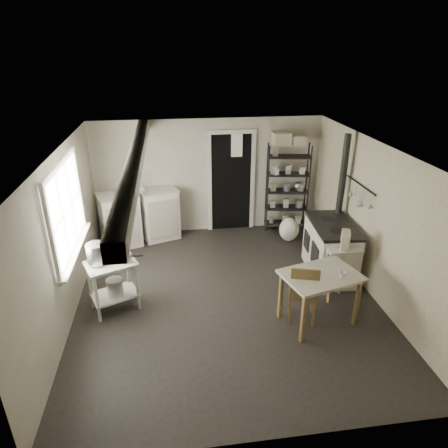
{
  "coord_description": "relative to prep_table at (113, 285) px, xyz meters",
  "views": [
    {
      "loc": [
        -0.76,
        -5.13,
        3.6
      ],
      "look_at": [
        0.0,
        0.3,
        1.1
      ],
      "focal_mm": 32.0,
      "sensor_mm": 36.0,
      "label": 1
    }
  ],
  "objects": [
    {
      "name": "floor",
      "position": [
        1.67,
        0.07,
        -0.4
      ],
      "size": [
        5.0,
        5.0,
        0.0
      ],
      "primitive_type": "plane",
      "color": "black",
      "rests_on": "ground"
    },
    {
      "name": "ceiling",
      "position": [
        1.67,
        0.07,
        1.9
      ],
      "size": [
        5.0,
        5.0,
        0.0
      ],
      "primitive_type": "plane",
      "rotation": [
        3.14,
        0.0,
        0.0
      ],
      "color": "beige",
      "rests_on": "wall_back"
    },
    {
      "name": "wall_back",
      "position": [
        1.67,
        2.57,
        0.75
      ],
      "size": [
        4.5,
        0.02,
        2.3
      ],
      "primitive_type": "cube",
      "color": "#B7B09C",
      "rests_on": "ground"
    },
    {
      "name": "wall_front",
      "position": [
        1.67,
        -2.43,
        0.75
      ],
      "size": [
        4.5,
        0.02,
        2.3
      ],
      "primitive_type": "cube",
      "color": "#B7B09C",
      "rests_on": "ground"
    },
    {
      "name": "wall_left",
      "position": [
        -0.58,
        0.07,
        0.75
      ],
      "size": [
        0.02,
        5.0,
        2.3
      ],
      "primitive_type": "cube",
      "color": "#B7B09C",
      "rests_on": "ground"
    },
    {
      "name": "wall_right",
      "position": [
        3.92,
        0.07,
        0.75
      ],
      "size": [
        0.02,
        5.0,
        2.3
      ],
      "primitive_type": "cube",
      "color": "#B7B09C",
      "rests_on": "ground"
    },
    {
      "name": "window",
      "position": [
        -0.55,
        0.27,
        1.1
      ],
      "size": [
        0.12,
        1.76,
        1.28
      ],
      "primitive_type": null,
      "color": "beige",
      "rests_on": "wall_left"
    },
    {
      "name": "doorway",
      "position": [
        2.12,
        2.54,
        0.6
      ],
      "size": [
        0.96,
        0.1,
        2.08
      ],
      "primitive_type": null,
      "color": "beige",
      "rests_on": "ground"
    },
    {
      "name": "ceiling_beam",
      "position": [
        0.47,
        0.07,
        1.8
      ],
      "size": [
        0.18,
        5.0,
        0.18
      ],
      "primitive_type": null,
      "color": "beige",
      "rests_on": "ceiling"
    },
    {
      "name": "wallpaper_panel",
      "position": [
        3.91,
        0.07,
        0.75
      ],
      "size": [
        0.01,
        5.0,
        2.3
      ],
      "primitive_type": null,
      "color": "beige",
      "rests_on": "wall_right"
    },
    {
      "name": "utensil_rail",
      "position": [
        3.86,
        0.67,
        1.15
      ],
      "size": [
        0.06,
        1.2,
        0.44
      ],
      "primitive_type": null,
      "color": "silver",
      "rests_on": "wall_right"
    },
    {
      "name": "prep_table",
      "position": [
        0.0,
        0.0,
        0.0
      ],
      "size": [
        0.81,
        0.71,
        0.77
      ],
      "primitive_type": null,
      "rotation": [
        0.0,
        0.0,
        0.4
      ],
      "color": "beige",
      "rests_on": "ground"
    },
    {
      "name": "stockpot",
      "position": [
        -0.17,
        -0.01,
        0.54
      ],
      "size": [
        0.32,
        0.32,
        0.28
      ],
      "primitive_type": "cylinder",
      "rotation": [
        0.0,
        0.0,
        -0.24
      ],
      "color": "silver",
      "rests_on": "prep_table"
    },
    {
      "name": "saucepan",
      "position": [
        0.22,
        0.01,
        0.45
      ],
      "size": [
        0.2,
        0.2,
        0.1
      ],
      "primitive_type": "cylinder",
      "rotation": [
        0.0,
        0.0,
        -0.18
      ],
      "color": "silver",
      "rests_on": "prep_table"
    },
    {
      "name": "bucket",
      "position": [
        0.02,
        -0.04,
        -0.02
      ],
      "size": [
        0.3,
        0.3,
        0.26
      ],
      "primitive_type": "cylinder",
      "rotation": [
        0.0,
        0.0,
        0.31
      ],
      "color": "silver",
      "rests_on": "prep_table"
    },
    {
      "name": "base_cabinets",
      "position": [
        0.26,
        2.25,
        0.06
      ],
      "size": [
        1.68,
        1.12,
        1.02
      ],
      "primitive_type": null,
      "rotation": [
        0.0,
        0.0,
        0.33
      ],
      "color": "#EEE5CF",
      "rests_on": "ground"
    },
    {
      "name": "mixing_bowl",
      "position": [
        0.31,
        2.23,
        0.55
      ],
      "size": [
        0.35,
        0.35,
        0.07
      ],
      "primitive_type": "imported",
      "rotation": [
        0.0,
        0.0,
        0.37
      ],
      "color": "silver",
      "rests_on": "base_cabinets"
    },
    {
      "name": "counter_cup",
      "position": [
        -0.06,
        2.14,
        0.57
      ],
      "size": [
        0.15,
        0.15,
        0.1
      ],
      "primitive_type": "imported",
      "rotation": [
        0.0,
        0.0,
        0.16
      ],
      "color": "silver",
      "rests_on": "base_cabinets"
    },
    {
      "name": "shelf_rack",
      "position": [
        3.24,
        2.38,
        0.55
      ],
      "size": [
        0.89,
        0.46,
        1.8
      ],
      "primitive_type": null,
      "rotation": [
        0.0,
        0.0,
        -0.15
      ],
      "color": "black",
      "rests_on": "ground"
    },
    {
      "name": "shelf_jar",
      "position": [
        2.99,
        2.35,
        0.97
      ],
      "size": [
        0.1,
        0.1,
        0.19
      ],
      "primitive_type": "imported",
      "rotation": [
        0.0,
        0.0,
        0.11
      ],
      "color": "silver",
      "rests_on": "shelf_rack"
    },
    {
      "name": "storage_box_a",
      "position": [
        3.07,
        2.39,
        1.61
      ],
      "size": [
        0.34,
        0.3,
        0.23
      ],
      "primitive_type": "cube",
      "rotation": [
        0.0,
        0.0,
        0.04
      ],
      "color": "beige",
      "rests_on": "shelf_rack"
    },
    {
      "name": "storage_box_b",
      "position": [
        3.4,
        2.35,
        1.59
      ],
      "size": [
        0.28,
        0.26,
        0.17
      ],
      "primitive_type": "cube",
      "rotation": [
        0.0,
        0.0,
        -0.03
      ],
      "color": "beige",
      "rests_on": "shelf_rack"
    },
    {
      "name": "stove",
      "position": [
        3.48,
        0.52,
        0.04
      ],
      "size": [
        0.73,
        1.21,
        0.92
      ],
      "primitive_type": null,
      "rotation": [
        0.0,
        0.0,
        -0.08
      ],
      "color": "#EEE5CF",
      "rests_on": "ground"
    },
    {
      "name": "stovepipe",
      "position": [
        3.75,
        0.97,
        1.19
      ],
      "size": [
        0.12,
        0.12,
        1.44
      ],
      "primitive_type": null,
      "rotation": [
        0.0,
        0.0,
        -0.08
      ],
      "color": "black",
      "rests_on": "stove"
    },
    {
      "name": "side_ledge",
      "position": [
        3.42,
        -0.09,
        0.03
      ],
      "size": [
        0.52,
        0.28,
        0.8
      ],
      "primitive_type": null,
      "rotation": [
        0.0,
        0.0,
        0.01
      ],
      "color": "beige",
      "rests_on": "ground"
    },
    {
      "name": "oats_box",
      "position": [
        3.41,
        -0.11,
        0.61
      ],
      "size": [
        0.18,
        0.22,
        0.29
      ],
      "primitive_type": "cube",
      "rotation": [
        0.0,
        0.0,
        -0.37
      ],
      "color": "beige",
      "rests_on": "side_ledge"
    },
    {
      "name": "work_table",
      "position": [
        2.84,
        -0.69,
        -0.02
      ],
      "size": [
        1.16,
        0.95,
        0.77
      ],
      "primitive_type": null,
      "rotation": [
        0.0,
        0.0,
        0.27
      ],
      "color": "beige",
      "rests_on": "ground"
    },
    {
      "name": "table_cup",
      "position": [
        3.08,
        -0.82,
        0.4
      ],
      "size": [
        0.11,
        0.11,
        0.09
      ],
      "primitive_type": "imported",
      "rotation": [
        0.0,
        0.0,
        0.17
      ],
      "color": "silver",
      "rests_on": "work_table"
    },
    {
      "name": "chair",
      "position": [
        2.64,
        -0.61,
        0.08
      ],
      "size": [
        0.48,
        0.49,
        0.91
      ],
      "primitive_type": null,
      "rotation": [
        0.0,
        0.0,
        -0.29
      ],
      "color": "brown",
      "rests_on": "ground"
    },
    {
      "name": "flour_sack",
      "position": [
        3.17,
        1.81,
        -0.16
      ],
      "size": [
        0.45,
        0.4,
        0.48
      ],
      "primitive_type": "ellipsoid",
      "rotation": [
        0.0,
        0.0,
        0.17
      ],
      "color": "white",
      "rests_on": "ground"
    },
    {
      "name": "floor_crock",
      "position": [
        3.2,
        0.12,
        -0.33
      ],
      "size": [
        0.11,
        0.11,
        0.14
      ],
      "primitive_type": "cylinder",
      "rotation": [
        0.0,
        0.0,
        0.01
      ],
      "color": "silver",
      "rests_on": "ground"
    }
  ]
}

